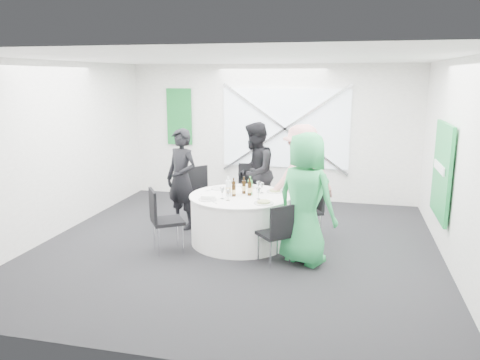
% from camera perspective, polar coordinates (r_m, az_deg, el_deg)
% --- Properties ---
extents(floor, '(6.00, 6.00, 0.00)m').
position_cam_1_polar(floor, '(7.25, -0.37, -8.07)').
color(floor, black).
rests_on(floor, ground).
extents(ceiling, '(6.00, 6.00, 0.00)m').
position_cam_1_polar(ceiling, '(6.79, -0.40, 14.62)').
color(ceiling, silver).
rests_on(ceiling, wall_back).
extents(wall_back, '(6.00, 0.00, 6.00)m').
position_cam_1_polar(wall_back, '(9.80, 3.81, 5.76)').
color(wall_back, silver).
rests_on(wall_back, floor).
extents(wall_front, '(6.00, 0.00, 6.00)m').
position_cam_1_polar(wall_front, '(4.10, -10.42, -4.01)').
color(wall_front, silver).
rests_on(wall_front, floor).
extents(wall_left, '(0.00, 6.00, 6.00)m').
position_cam_1_polar(wall_left, '(8.13, -21.43, 3.52)').
color(wall_left, silver).
rests_on(wall_left, floor).
extents(wall_right, '(0.00, 6.00, 6.00)m').
position_cam_1_polar(wall_right, '(6.83, 24.86, 1.65)').
color(wall_right, silver).
rests_on(wall_right, floor).
extents(window_panel, '(2.60, 0.03, 1.60)m').
position_cam_1_polar(window_panel, '(9.70, 5.54, 6.26)').
color(window_panel, silver).
rests_on(window_panel, wall_back).
extents(window_brace_a, '(2.63, 0.05, 1.84)m').
position_cam_1_polar(window_brace_a, '(9.66, 5.50, 6.23)').
color(window_brace_a, silver).
rests_on(window_brace_a, window_panel).
extents(window_brace_b, '(2.63, 0.05, 1.84)m').
position_cam_1_polar(window_brace_b, '(9.66, 5.50, 6.23)').
color(window_brace_b, silver).
rests_on(window_brace_b, window_panel).
extents(green_banner, '(0.55, 0.04, 1.20)m').
position_cam_1_polar(green_banner, '(10.24, -7.41, 7.67)').
color(green_banner, '#136124').
rests_on(green_banner, wall_back).
extents(green_sign, '(0.05, 1.20, 1.40)m').
position_cam_1_polar(green_sign, '(7.44, 23.40, 1.02)').
color(green_sign, '#198E3E').
rests_on(green_sign, wall_right).
extents(banquet_table, '(1.56, 1.56, 0.76)m').
position_cam_1_polar(banquet_table, '(7.31, 0.00, -4.74)').
color(banquet_table, white).
rests_on(banquet_table, floor).
extents(chair_back, '(0.50, 0.51, 1.02)m').
position_cam_1_polar(chair_back, '(8.37, 1.18, -0.94)').
color(chair_back, black).
rests_on(chair_back, floor).
extents(chair_back_left, '(0.66, 0.66, 1.03)m').
position_cam_1_polar(chair_back_left, '(8.07, -4.79, -1.44)').
color(chair_back_left, black).
rests_on(chair_back_left, floor).
extents(chair_back_right, '(0.53, 0.52, 0.86)m').
position_cam_1_polar(chair_back_right, '(7.65, 8.86, -3.18)').
color(chair_back_right, black).
rests_on(chair_back_right, floor).
extents(chair_front_right, '(0.55, 0.56, 0.86)m').
position_cam_1_polar(chair_front_right, '(6.42, 4.58, -6.10)').
color(chair_front_right, black).
rests_on(chair_front_right, floor).
extents(chair_front_left, '(0.61, 0.60, 0.96)m').
position_cam_1_polar(chair_front_left, '(6.94, -9.55, -4.29)').
color(chair_front_left, black).
rests_on(chair_front_left, floor).
extents(person_man_back_left, '(0.73, 0.62, 1.71)m').
position_cam_1_polar(person_man_back_left, '(7.96, -7.12, 0.12)').
color(person_man_back_left, black).
rests_on(person_man_back_left, floor).
extents(person_man_back, '(0.48, 0.87, 1.78)m').
position_cam_1_polar(person_man_back, '(8.27, 1.79, 0.93)').
color(person_man_back, black).
rests_on(person_man_back, floor).
extents(person_woman_pink, '(1.28, 1.10, 1.82)m').
position_cam_1_polar(person_woman_pink, '(7.59, 7.53, -0.09)').
color(person_woman_pink, tan).
rests_on(person_woman_pink, floor).
extents(person_woman_green, '(1.07, 0.94, 1.83)m').
position_cam_1_polar(person_woman_green, '(6.45, 7.98, -2.28)').
color(person_woman_green, green).
rests_on(person_woman_green, floor).
extents(plate_back, '(0.24, 0.24, 0.01)m').
position_cam_1_polar(plate_back, '(7.67, 1.03, -0.91)').
color(plate_back, silver).
rests_on(plate_back, banquet_table).
extents(plate_back_left, '(0.27, 0.27, 0.01)m').
position_cam_1_polar(plate_back_left, '(7.61, -2.55, -1.03)').
color(plate_back_left, silver).
rests_on(plate_back_left, banquet_table).
extents(plate_back_right, '(0.27, 0.27, 0.04)m').
position_cam_1_polar(plate_back_right, '(7.42, 4.30, -1.35)').
color(plate_back_right, silver).
rests_on(plate_back_right, banquet_table).
extents(plate_front_right, '(0.29, 0.29, 0.04)m').
position_cam_1_polar(plate_front_right, '(6.74, 2.90, -2.76)').
color(plate_front_right, silver).
rests_on(plate_front_right, banquet_table).
extents(plate_front_left, '(0.27, 0.27, 0.01)m').
position_cam_1_polar(plate_front_left, '(6.95, -3.96, -2.37)').
color(plate_front_left, silver).
rests_on(plate_front_left, banquet_table).
extents(napkin, '(0.22, 0.16, 0.06)m').
position_cam_1_polar(napkin, '(6.94, -3.92, -2.09)').
color(napkin, white).
rests_on(napkin, plate_front_left).
extents(beer_bottle_a, '(0.06, 0.06, 0.26)m').
position_cam_1_polar(beer_bottle_a, '(7.26, -0.79, -0.95)').
color(beer_bottle_a, '#361F09').
rests_on(beer_bottle_a, banquet_table).
extents(beer_bottle_b, '(0.06, 0.06, 0.27)m').
position_cam_1_polar(beer_bottle_b, '(7.28, 0.47, -0.87)').
color(beer_bottle_b, '#361F09').
rests_on(beer_bottle_b, banquet_table).
extents(beer_bottle_c, '(0.06, 0.06, 0.28)m').
position_cam_1_polar(beer_bottle_c, '(7.16, 1.16, -1.08)').
color(beer_bottle_c, '#361F09').
rests_on(beer_bottle_c, banquet_table).
extents(beer_bottle_d, '(0.06, 0.06, 0.24)m').
position_cam_1_polar(beer_bottle_d, '(7.13, -0.76, -1.28)').
color(beer_bottle_d, '#361F09').
rests_on(beer_bottle_d, banquet_table).
extents(green_water_bottle, '(0.08, 0.08, 0.29)m').
position_cam_1_polar(green_water_bottle, '(7.21, 1.24, -0.93)').
color(green_water_bottle, green).
rests_on(green_water_bottle, banquet_table).
extents(clear_water_bottle, '(0.08, 0.08, 0.31)m').
position_cam_1_polar(clear_water_bottle, '(7.13, -1.44, -1.02)').
color(clear_water_bottle, white).
rests_on(clear_water_bottle, banquet_table).
extents(wine_glass_a, '(0.07, 0.07, 0.17)m').
position_cam_1_polar(wine_glass_a, '(6.96, 2.26, -1.34)').
color(wine_glass_a, white).
rests_on(wine_glass_a, banquet_table).
extents(wine_glass_b, '(0.07, 0.07, 0.17)m').
position_cam_1_polar(wine_glass_b, '(6.88, -1.47, -1.50)').
color(wine_glass_b, white).
rests_on(wine_glass_b, banquet_table).
extents(wine_glass_c, '(0.07, 0.07, 0.17)m').
position_cam_1_polar(wine_glass_c, '(6.98, -2.19, -1.29)').
color(wine_glass_c, white).
rests_on(wine_glass_c, banquet_table).
extents(wine_glass_d, '(0.07, 0.07, 0.17)m').
position_cam_1_polar(wine_glass_d, '(7.32, 2.67, -0.65)').
color(wine_glass_d, white).
rests_on(wine_glass_d, banquet_table).
extents(wine_glass_e, '(0.07, 0.07, 0.17)m').
position_cam_1_polar(wine_glass_e, '(7.39, 2.26, -0.51)').
color(wine_glass_e, white).
rests_on(wine_glass_e, banquet_table).
extents(fork_a, '(0.10, 0.13, 0.01)m').
position_cam_1_polar(fork_a, '(7.20, -4.58, -1.90)').
color(fork_a, silver).
rests_on(fork_a, banquet_table).
extents(knife_a, '(0.12, 0.12, 0.01)m').
position_cam_1_polar(knife_a, '(6.79, -3.14, -2.76)').
color(knife_a, silver).
rests_on(knife_a, banquet_table).
extents(fork_b, '(0.09, 0.14, 0.01)m').
position_cam_1_polar(fork_b, '(7.69, -2.19, -0.92)').
color(fork_b, silver).
rests_on(fork_b, banquet_table).
extents(knife_b, '(0.10, 0.13, 0.01)m').
position_cam_1_polar(knife_b, '(7.51, -3.78, -1.28)').
color(knife_b, silver).
rests_on(knife_b, banquet_table).
extents(fork_c, '(0.15, 0.03, 0.01)m').
position_cam_1_polar(fork_c, '(7.72, 1.84, -0.88)').
color(fork_c, silver).
rests_on(fork_c, banquet_table).
extents(knife_c, '(0.15, 0.02, 0.01)m').
position_cam_1_polar(knife_c, '(7.77, -0.11, -0.78)').
color(knife_c, silver).
rests_on(knife_c, banquet_table).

